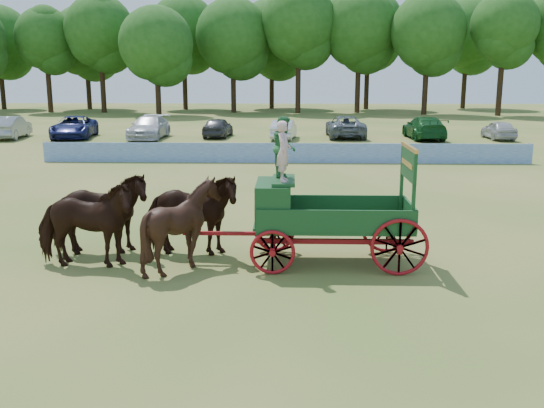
{
  "coord_description": "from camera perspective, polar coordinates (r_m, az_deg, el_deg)",
  "views": [
    {
      "loc": [
        -0.7,
        -14.0,
        4.74
      ],
      "look_at": [
        -1.19,
        1.73,
        1.3
      ],
      "focal_mm": 40.0,
      "sensor_mm": 36.0,
      "label": 1
    }
  ],
  "objects": [
    {
      "name": "parked_cars",
      "position": [
        44.02,
        3.25,
        7.16
      ],
      "size": [
        53.01,
        8.04,
        1.65
      ],
      "color": "silver",
      "rests_on": "ground"
    },
    {
      "name": "farm_dray",
      "position": [
        15.1,
        3.08,
        0.31
      ],
      "size": [
        6.0,
        2.0,
        3.67
      ],
      "color": "maroon",
      "rests_on": "ground"
    },
    {
      "name": "sponsor_banner",
      "position": [
        32.28,
        1.24,
        4.82
      ],
      "size": [
        26.0,
        0.08,
        1.05
      ],
      "primitive_type": "cube",
      "color": "#1E42A3",
      "rests_on": "ground"
    },
    {
      "name": "horse_wheel_right",
      "position": [
        15.93,
        -7.73,
        -1.02
      ],
      "size": [
        2.63,
        1.27,
        2.19
      ],
      "primitive_type": "imported",
      "rotation": [
        0.0,
        0.0,
        1.54
      ],
      "color": "black",
      "rests_on": "ground"
    },
    {
      "name": "horse_lead_left",
      "position": [
        15.48,
        -17.2,
        -1.86
      ],
      "size": [
        2.61,
        1.22,
        2.19
      ],
      "primitive_type": "imported",
      "rotation": [
        0.0,
        0.0,
        1.55
      ],
      "color": "black",
      "rests_on": "ground"
    },
    {
      "name": "ground",
      "position": [
        14.8,
        4.43,
        -6.4
      ],
      "size": [
        160.0,
        160.0,
        0.0
      ],
      "primitive_type": "plane",
      "color": "olive",
      "rests_on": "ground"
    },
    {
      "name": "horse_wheel_left",
      "position": [
        14.88,
        -8.42,
        -1.98
      ],
      "size": [
        2.25,
        2.06,
        2.19
      ],
      "primitive_type": "imported",
      "rotation": [
        0.0,
        0.0,
        1.73
      ],
      "color": "black",
      "rests_on": "ground"
    },
    {
      "name": "horse_lead_right",
      "position": [
        16.5,
        -15.98,
        -0.93
      ],
      "size": [
        2.76,
        1.6,
        2.19
      ],
      "primitive_type": "imported",
      "rotation": [
        0.0,
        0.0,
        1.74
      ],
      "color": "black",
      "rests_on": "ground"
    },
    {
      "name": "treeline",
      "position": [
        74.28,
        -1.46,
        15.77
      ],
      "size": [
        89.87,
        23.31,
        14.83
      ],
      "color": "#382314",
      "rests_on": "ground"
    }
  ]
}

